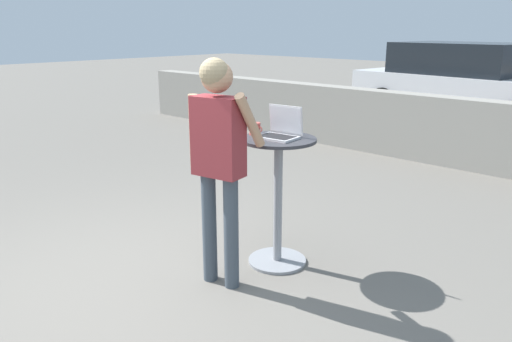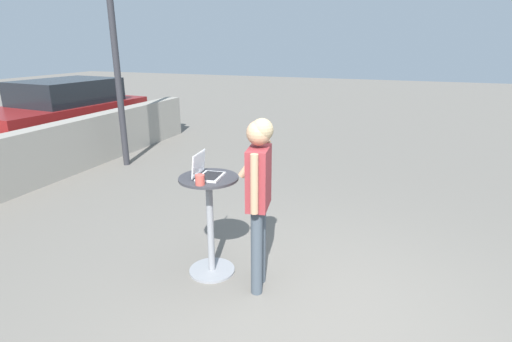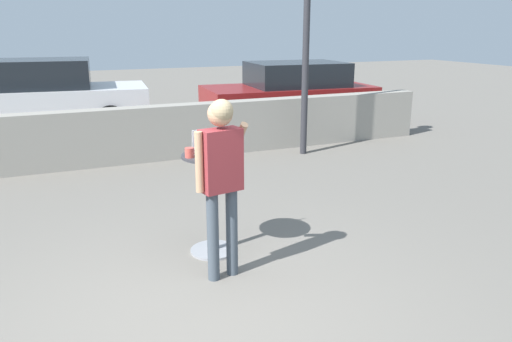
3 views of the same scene
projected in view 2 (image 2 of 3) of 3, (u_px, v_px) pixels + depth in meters
name	position (u px, v px, depth m)	size (l,w,h in m)	color
ground_plane	(310.00, 328.00, 3.40)	(50.00, 50.00, 0.00)	slate
cafe_table	(210.00, 219.00, 4.07)	(0.59, 0.59, 1.06)	gray
laptop	(206.00, 172.00, 3.92)	(0.33, 0.28, 0.24)	silver
coffee_mug	(200.00, 180.00, 3.70)	(0.13, 0.09, 0.10)	#C14C42
standing_person	(259.00, 185.00, 3.66)	(0.52, 0.41, 1.70)	#424C56
parked_car_further_down	(64.00, 111.00, 9.45)	(4.02, 2.18, 1.50)	maroon
street_lamp	(112.00, 17.00, 7.13)	(0.32, 0.32, 4.26)	#2D2D33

